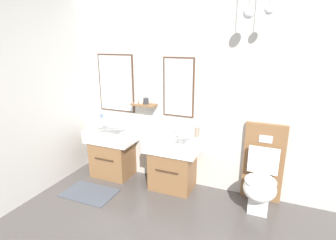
# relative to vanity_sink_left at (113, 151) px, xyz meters

# --- Properties ---
(wall_back) EXTENTS (5.10, 0.44, 2.65)m
(wall_back) POSITION_rel_vanity_sink_left_xyz_m (1.80, 0.25, 0.94)
(wall_back) COLOR beige
(wall_back) RESTS_ON ground
(bath_mat) EXTENTS (0.68, 0.44, 0.01)m
(bath_mat) POSITION_rel_vanity_sink_left_xyz_m (-0.00, -0.58, -0.38)
(bath_mat) COLOR #474C56
(bath_mat) RESTS_ON ground
(vanity_sink_left) EXTENTS (0.70, 0.47, 0.71)m
(vanity_sink_left) POSITION_rel_vanity_sink_left_xyz_m (0.00, 0.00, 0.00)
(vanity_sink_left) COLOR brown
(vanity_sink_left) RESTS_ON ground
(tap_on_left_sink) EXTENTS (0.03, 0.13, 0.11)m
(tap_on_left_sink) POSITION_rel_vanity_sink_left_xyz_m (-0.00, 0.17, 0.40)
(tap_on_left_sink) COLOR silver
(tap_on_left_sink) RESTS_ON vanity_sink_left
(vanity_sink_right) EXTENTS (0.70, 0.47, 0.71)m
(vanity_sink_right) POSITION_rel_vanity_sink_left_xyz_m (0.96, 0.00, 0.00)
(vanity_sink_right) COLOR brown
(vanity_sink_right) RESTS_ON ground
(tap_on_right_sink) EXTENTS (0.03, 0.13, 0.11)m
(tap_on_right_sink) POSITION_rel_vanity_sink_left_xyz_m (0.96, 0.17, 0.40)
(tap_on_right_sink) COLOR silver
(tap_on_right_sink) RESTS_ON vanity_sink_right
(toilet) EXTENTS (0.48, 0.62, 1.00)m
(toilet) POSITION_rel_vanity_sink_left_xyz_m (2.09, -0.01, -0.01)
(toilet) COLOR brown
(toilet) RESTS_ON ground
(toothbrush_cup) EXTENTS (0.07, 0.07, 0.20)m
(toothbrush_cup) POSITION_rel_vanity_sink_left_xyz_m (-0.27, 0.15, 0.39)
(toothbrush_cup) COLOR silver
(toothbrush_cup) RESTS_ON vanity_sink_left
(soap_dispenser) EXTENTS (0.06, 0.06, 0.17)m
(soap_dispenser) POSITION_rel_vanity_sink_left_xyz_m (1.24, 0.16, 0.40)
(soap_dispenser) COLOR gray
(soap_dispenser) RESTS_ON vanity_sink_right
(folded_hand_towel) EXTENTS (0.22, 0.16, 0.04)m
(folded_hand_towel) POSITION_rel_vanity_sink_left_xyz_m (0.92, -0.13, 0.35)
(folded_hand_towel) COLOR white
(folded_hand_towel) RESTS_ON vanity_sink_right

